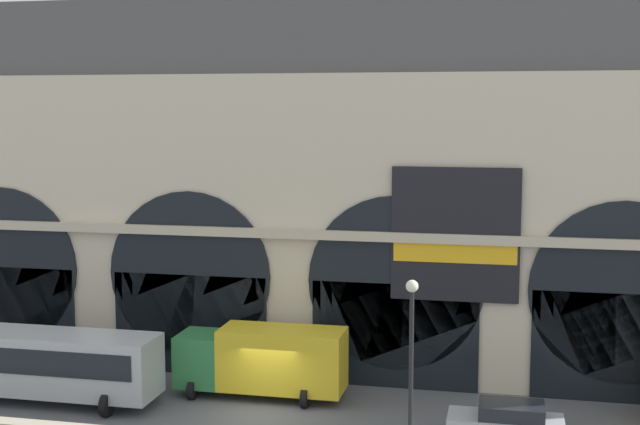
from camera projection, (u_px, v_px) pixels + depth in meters
ground_plane at (261, 416)px, 36.45m from camera, size 200.00×200.00×0.00m
station_building at (304, 190)px, 42.99m from camera, size 51.38×6.07×17.94m
bus_midwest at (35, 362)px, 38.06m from camera, size 11.00×3.25×3.10m
box_truck_center at (263, 359)px, 38.71m from camera, size 7.50×2.91×3.12m
car_mideast at (507, 422)px, 33.52m from camera, size 4.40×2.22×1.55m
street_lamp_quayside at (411, 350)px, 30.34m from camera, size 0.44×0.44×6.90m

